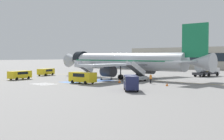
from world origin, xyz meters
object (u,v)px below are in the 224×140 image
(service_van_1, at_px, (83,77))
(fuel_tanker, at_px, (206,69))
(service_van_2, at_px, (20,74))
(baggage_cart, at_px, (106,78))
(traffic_cone_1, at_px, (167,84))
(boarding_stairs_forward, at_px, (84,73))
(traffic_cone_0, at_px, (120,81))
(service_van_0, at_px, (46,71))
(ground_crew_0, at_px, (151,78))
(airliner, at_px, (126,62))
(ground_crew_1, at_px, (88,74))
(boarding_stairs_aft, at_px, (136,76))
(service_van_3, at_px, (131,82))

(service_van_1, bearing_deg, fuel_tanker, 162.35)
(service_van_1, distance_m, service_van_2, 17.25)
(baggage_cart, bearing_deg, traffic_cone_1, -148.07)
(service_van_2, bearing_deg, boarding_stairs_forward, 53.64)
(fuel_tanker, xyz_separation_m, traffic_cone_0, (-2.13, -28.06, -1.41))
(boarding_stairs_forward, height_order, service_van_0, boarding_stairs_forward)
(ground_crew_0, xyz_separation_m, traffic_cone_0, (-5.42, -2.65, -0.70))
(ground_crew_0, bearing_deg, airliner, 116.49)
(ground_crew_0, bearing_deg, ground_crew_1, 147.47)
(airliner, height_order, baggage_cart, airliner)
(service_van_2, height_order, baggage_cart, service_van_2)
(boarding_stairs_forward, relative_size, fuel_tanker, 0.62)
(fuel_tanker, xyz_separation_m, ground_crew_0, (3.29, -25.41, -0.71))
(boarding_stairs_aft, distance_m, ground_crew_0, 5.32)
(airliner, bearing_deg, ground_crew_1, 142.85)
(boarding_stairs_forward, xyz_separation_m, boarding_stairs_aft, (15.29, 0.91, 0.02))
(service_van_2, height_order, traffic_cone_1, service_van_2)
(service_van_0, xyz_separation_m, ground_crew_1, (17.14, 0.07, -0.01))
(boarding_stairs_aft, bearing_deg, traffic_cone_1, -20.72)
(service_van_1, distance_m, service_van_3, 14.26)
(service_van_2, relative_size, ground_crew_0, 3.17)
(baggage_cart, bearing_deg, traffic_cone_0, -165.18)
(service_van_1, height_order, service_van_3, service_van_3)
(traffic_cone_0, bearing_deg, service_van_0, 177.65)
(traffic_cone_1, bearing_deg, boarding_stairs_forward, 175.12)
(service_van_3, distance_m, traffic_cone_0, 13.82)
(service_van_3, distance_m, baggage_cart, 21.57)
(ground_crew_0, distance_m, ground_crew_1, 16.31)
(boarding_stairs_aft, relative_size, traffic_cone_1, 9.69)
(fuel_tanker, relative_size, service_van_3, 1.78)
(boarding_stairs_forward, relative_size, traffic_cone_1, 9.69)
(airliner, height_order, boarding_stairs_aft, airliner)
(ground_crew_0, bearing_deg, traffic_cone_0, 168.49)
(boarding_stairs_aft, relative_size, baggage_cart, 1.80)
(boarding_stairs_aft, bearing_deg, baggage_cart, -175.50)
(service_van_1, xyz_separation_m, baggage_cart, (-4.01, 9.53, -1.00))
(service_van_2, relative_size, traffic_cone_1, 10.17)
(baggage_cart, relative_size, ground_crew_1, 1.61)
(boarding_stairs_forward, distance_m, service_van_0, 13.21)
(boarding_stairs_forward, bearing_deg, ground_crew_1, -30.49)
(fuel_tanker, distance_m, service_van_3, 37.58)
(service_van_0, distance_m, service_van_2, 13.80)
(fuel_tanker, bearing_deg, traffic_cone_1, -70.83)
(service_van_2, distance_m, ground_crew_1, 14.64)
(airliner, height_order, ground_crew_1, airliner)
(service_van_0, height_order, service_van_1, service_van_1)
(service_van_3, height_order, ground_crew_1, service_van_3)
(airliner, height_order, traffic_cone_1, airliner)
(airliner, relative_size, ground_crew_0, 22.94)
(ground_crew_0, bearing_deg, service_van_0, 145.02)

